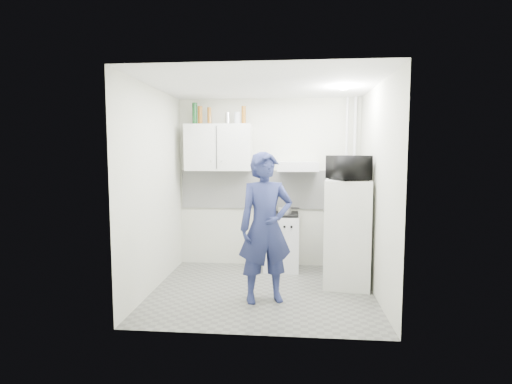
{
  "coord_description": "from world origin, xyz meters",
  "views": [
    {
      "loc": [
        0.37,
        -4.95,
        1.76
      ],
      "look_at": [
        -0.11,
        0.3,
        1.25
      ],
      "focal_mm": 28.0,
      "sensor_mm": 36.0,
      "label": 1
    }
  ],
  "objects": [
    {
      "name": "bottle_b",
      "position": [
        -1.03,
        1.07,
        2.34
      ],
      "size": [
        0.07,
        0.07,
        0.27
      ],
      "primitive_type": "cylinder",
      "color": "brown",
      "rests_on": "upper_cabinet"
    },
    {
      "name": "stove_top",
      "position": [
        0.21,
        1.0,
        0.85
      ],
      "size": [
        0.5,
        0.5,
        0.03
      ],
      "primitive_type": "cube",
      "color": "black",
      "rests_on": "stove"
    },
    {
      "name": "range_hood",
      "position": [
        0.45,
        1.0,
        1.57
      ],
      "size": [
        0.6,
        0.5,
        0.14
      ],
      "primitive_type": "cube",
      "color": "silver",
      "rests_on": "wall_back"
    },
    {
      "name": "saucepan",
      "position": [
        0.26,
        0.96,
        0.92
      ],
      "size": [
        0.2,
        0.2,
        0.11
      ],
      "primitive_type": "cylinder",
      "color": "silver",
      "rests_on": "stove_top"
    },
    {
      "name": "wall_left",
      "position": [
        -1.4,
        0.0,
        1.3
      ],
      "size": [
        0.0,
        2.6,
        2.6
      ],
      "primitive_type": "plane",
      "rotation": [
        1.57,
        0.0,
        1.57
      ],
      "color": "beige",
      "rests_on": "floor"
    },
    {
      "name": "canister_b",
      "position": [
        -0.46,
        1.07,
        2.29
      ],
      "size": [
        0.09,
        0.09,
        0.18
      ],
      "primitive_type": "cylinder",
      "color": "#B2B7BC",
      "rests_on": "upper_cabinet"
    },
    {
      "name": "wall_right",
      "position": [
        1.4,
        0.0,
        1.3
      ],
      "size": [
        0.0,
        2.6,
        2.6
      ],
      "primitive_type": "plane",
      "rotation": [
        1.57,
        0.0,
        -1.57
      ],
      "color": "beige",
      "rests_on": "floor"
    },
    {
      "name": "upper_cabinet",
      "position": [
        -0.75,
        1.07,
        1.85
      ],
      "size": [
        1.0,
        0.35,
        0.7
      ],
      "primitive_type": "cube",
      "color": "white",
      "rests_on": "wall_back"
    },
    {
      "name": "ceiling",
      "position": [
        0.0,
        0.0,
        2.6
      ],
      "size": [
        2.8,
        2.8,
        0.0
      ],
      "primitive_type": "plane",
      "color": "white",
      "rests_on": "wall_back"
    },
    {
      "name": "stove",
      "position": [
        0.21,
        1.0,
        0.42
      ],
      "size": [
        0.52,
        0.52,
        0.83
      ],
      "primitive_type": "cube",
      "color": "silver",
      "rests_on": "floor"
    },
    {
      "name": "microwave",
      "position": [
        1.1,
        0.32,
        1.58
      ],
      "size": [
        0.67,
        0.56,
        0.32
      ],
      "primitive_type": "imported",
      "rotation": [
        0.0,
        0.0,
        1.92
      ],
      "color": "black",
      "rests_on": "fridge"
    },
    {
      "name": "pipe_a",
      "position": [
        1.3,
        1.17,
        1.3
      ],
      "size": [
        0.05,
        0.05,
        2.6
      ],
      "primitive_type": "cylinder",
      "color": "silver",
      "rests_on": "floor"
    },
    {
      "name": "canister_a",
      "position": [
        -0.61,
        1.07,
        2.29
      ],
      "size": [
        0.07,
        0.07,
        0.18
      ],
      "primitive_type": "cylinder",
      "color": "silver",
      "rests_on": "upper_cabinet"
    },
    {
      "name": "floor",
      "position": [
        0.0,
        0.0,
        0.0
      ],
      "size": [
        2.8,
        2.8,
        0.0
      ],
      "primitive_type": "plane",
      "color": "#64665E",
      "rests_on": "ground"
    },
    {
      "name": "wall_back",
      "position": [
        0.0,
        1.25,
        1.3
      ],
      "size": [
        2.8,
        0.0,
        2.8
      ],
      "primitive_type": "plane",
      "rotation": [
        1.57,
        0.0,
        0.0
      ],
      "color": "beige",
      "rests_on": "floor"
    },
    {
      "name": "bottle_c",
      "position": [
        -0.89,
        1.07,
        2.33
      ],
      "size": [
        0.06,
        0.06,
        0.25
      ],
      "primitive_type": "cylinder",
      "color": "brown",
      "rests_on": "upper_cabinet"
    },
    {
      "name": "bottle_a",
      "position": [
        -1.11,
        1.07,
        2.36
      ],
      "size": [
        0.08,
        0.08,
        0.32
      ],
      "primitive_type": "cylinder",
      "color": "#144C1E",
      "rests_on": "upper_cabinet"
    },
    {
      "name": "pipe_b",
      "position": [
        1.18,
        1.17,
        1.3
      ],
      "size": [
        0.04,
        0.04,
        2.6
      ],
      "primitive_type": "cylinder",
      "color": "silver",
      "rests_on": "floor"
    },
    {
      "name": "person",
      "position": [
        0.06,
        -0.32,
        0.89
      ],
      "size": [
        0.75,
        0.61,
        1.78
      ],
      "primitive_type": "imported",
      "rotation": [
        0.0,
        0.0,
        0.32
      ],
      "color": "navy",
      "rests_on": "floor"
    },
    {
      "name": "bottle_e",
      "position": [
        -0.37,
        1.07,
        2.33
      ],
      "size": [
        0.07,
        0.07,
        0.27
      ],
      "primitive_type": "cylinder",
      "color": "brown",
      "rests_on": "upper_cabinet"
    },
    {
      "name": "ceiling_spot_fixture",
      "position": [
        1.0,
        0.2,
        2.57
      ],
      "size": [
        0.1,
        0.1,
        0.02
      ],
      "primitive_type": "cylinder",
      "color": "white",
      "rests_on": "ceiling"
    },
    {
      "name": "fridge",
      "position": [
        1.1,
        0.32,
        0.71
      ],
      "size": [
        0.66,
        0.66,
        1.42
      ],
      "primitive_type": "cube",
      "rotation": [
        0.0,
        0.0,
        -0.13
      ],
      "color": "white",
      "rests_on": "floor"
    },
    {
      "name": "backsplash",
      "position": [
        0.0,
        1.24,
        1.2
      ],
      "size": [
        2.74,
        0.03,
        0.6
      ],
      "primitive_type": "cube",
      "color": "white",
      "rests_on": "wall_back"
    }
  ]
}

